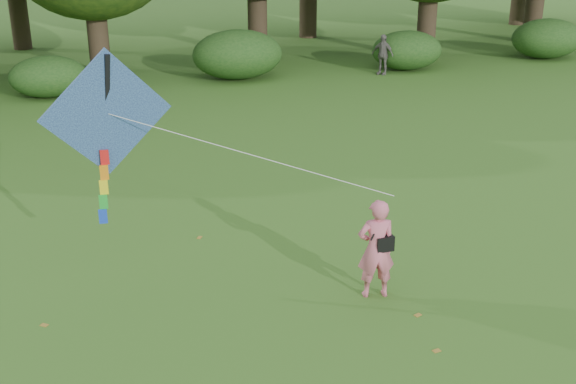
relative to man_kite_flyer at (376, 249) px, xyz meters
name	(u,v)px	position (x,y,z in m)	size (l,w,h in m)	color
ground	(342,323)	(-0.84, -0.64, -0.86)	(100.00, 100.00, 0.00)	#265114
man_kite_flyer	(376,249)	(0.00, 0.00, 0.00)	(0.63, 0.41, 1.73)	#D8657C
bystander_right	(383,54)	(7.80, 16.21, -0.07)	(0.93, 0.39, 1.58)	slate
crossbody_bag	(384,242)	(0.12, -0.03, 0.11)	(0.43, 0.20, 0.70)	black
flying_kite	(108,117)	(-3.96, 1.88, 2.10)	(5.30, 2.21, 2.99)	#295BB5
shrub_band	(141,64)	(-1.57, 16.96, -0.01)	(39.15, 3.22, 1.88)	#264919
fallen_leaves	(265,356)	(-2.26, -1.14, -0.86)	(8.10, 9.12, 0.01)	olive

